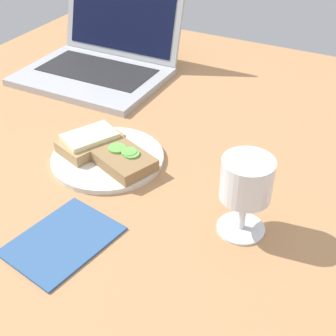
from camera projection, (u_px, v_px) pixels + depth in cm
name	position (u px, v px, depth cm)	size (l,w,h in cm)	color
wooden_table	(156.00, 179.00, 86.34)	(140.00, 140.00, 3.00)	#B27F51
plate	(108.00, 158.00, 88.26)	(21.22, 21.22, 1.02)	silver
sandwich_with_cucumber	(124.00, 159.00, 84.86)	(13.23, 11.21, 2.75)	#937047
sandwich_with_cheese	(91.00, 141.00, 89.52)	(10.73, 13.24, 3.15)	#A88456
wine_glass	(246.00, 184.00, 68.04)	(7.76, 7.76, 13.09)	white
laptop	(101.00, 58.00, 118.04)	(34.70, 31.55, 21.72)	#ADAFB5
napkin	(63.00, 240.00, 70.98)	(12.04, 15.99, 0.40)	#33598C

